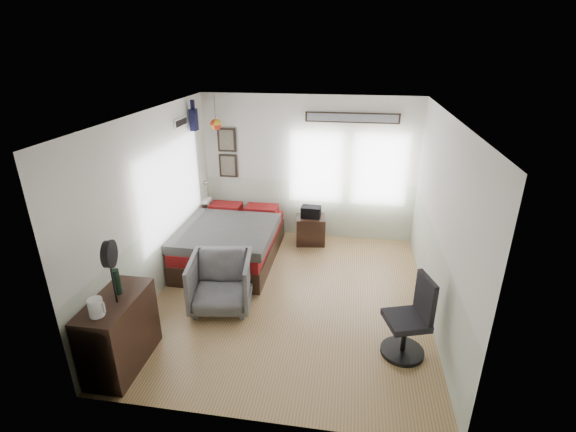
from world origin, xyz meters
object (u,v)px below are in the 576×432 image
armchair (221,282)px  task_chair (410,324)px  nightstand (311,230)px  bed (231,242)px  dresser (120,332)px

armchair → task_chair: task_chair is taller
task_chair → nightstand: bearing=99.8°
task_chair → bed: bearing=126.4°
armchair → task_chair: bearing=-22.0°
dresser → task_chair: (3.34, 0.71, -0.02)m
bed → dresser: size_ratio=2.15×
nightstand → dresser: bearing=-125.1°
nightstand → bed: bearing=-154.6°
bed → nightstand: (1.30, 0.85, -0.07)m
armchair → task_chair: 2.61m
dresser → armchair: size_ratio=1.16×
nightstand → armchair: bearing=-122.6°
dresser → task_chair: 3.42m
nightstand → task_chair: bearing=-70.0°
dresser → armchair: 1.54m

